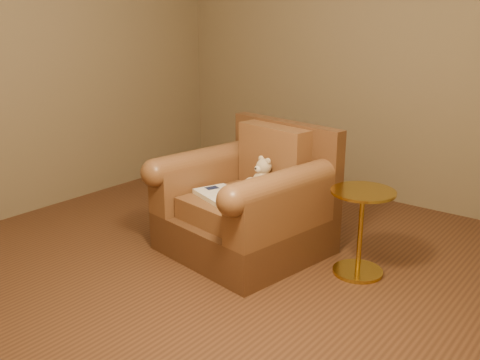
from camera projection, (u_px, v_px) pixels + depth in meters
The scene contains 6 objects.
floor at pixel (221, 263), 3.76m from camera, with size 4.00×4.00×0.00m, color #52301C.
room at pixel (218, 7), 3.25m from camera, with size 4.02×4.02×2.71m.
armchair at pixel (249, 204), 3.88m from camera, with size 1.15×1.11×0.91m.
teddy_bear at pixel (261, 179), 3.86m from camera, with size 0.19×0.22×0.27m.
guidebook at pixel (223, 196), 3.75m from camera, with size 0.50×0.39×0.04m.
side_table at pixel (361, 229), 3.52m from camera, with size 0.42×0.42×0.59m.
Camera 1 is at (2.22, -2.60, 1.67)m, focal length 40.00 mm.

